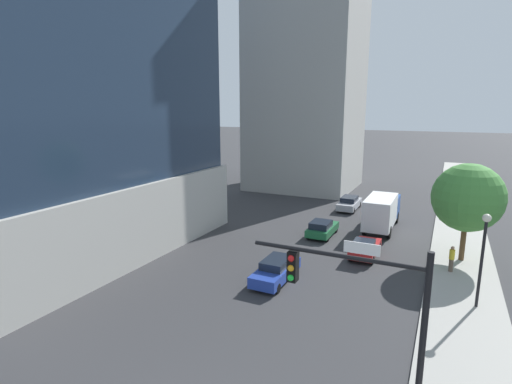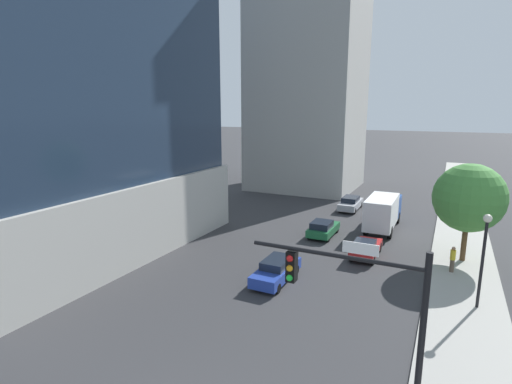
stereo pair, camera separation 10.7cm
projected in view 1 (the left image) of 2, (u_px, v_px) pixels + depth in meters
The scene contains 11 objects.
sidewalk at pixel (462, 273), 26.30m from camera, with size 4.19×120.00×0.15m, color #9E9B93.
construction_building at pixel (308, 49), 51.96m from camera, with size 15.28×21.22×43.17m.
traffic_light_pole at pixel (363, 306), 12.44m from camera, with size 5.63×0.48×6.61m.
street_lamp at pixel (483, 246), 21.04m from camera, with size 0.44×0.44×5.22m.
street_tree at pixel (468, 198), 27.52m from camera, with size 4.77×4.77×6.94m.
car_red at pixel (365, 248), 29.21m from camera, with size 1.73×4.15×1.38m.
car_blue at pixel (276, 270), 25.20m from camera, with size 1.75×4.54×1.44m.
car_silver at pixel (349, 203), 43.00m from camera, with size 1.81×4.59×1.44m.
car_green at pixel (322, 228), 34.07m from camera, with size 1.87×4.02×1.40m.
box_truck at pixel (382, 210), 35.63m from camera, with size 2.29×7.49×3.17m.
pedestrian_yellow_shirt at pixel (452, 259), 26.24m from camera, with size 0.34×0.34×1.74m.
Camera 1 is at (6.67, -8.11, 10.75)m, focal length 27.94 mm.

